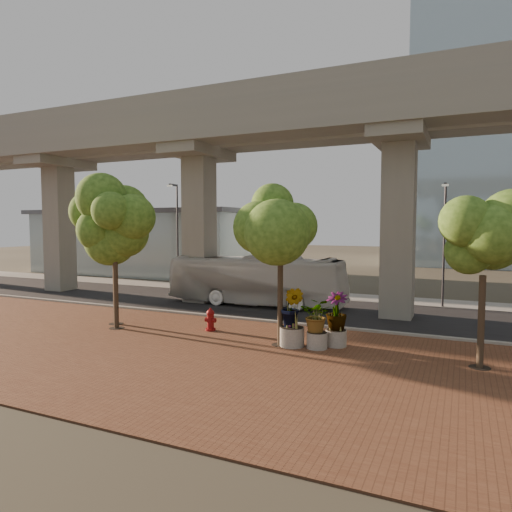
% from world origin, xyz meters
% --- Properties ---
extents(ground, '(160.00, 160.00, 0.00)m').
position_xyz_m(ground, '(0.00, 0.00, 0.00)').
color(ground, '#3D392D').
rests_on(ground, ground).
extents(brick_plaza, '(70.00, 13.00, 0.06)m').
position_xyz_m(brick_plaza, '(0.00, -8.00, 0.03)').
color(brick_plaza, brown).
rests_on(brick_plaza, ground).
extents(asphalt_road, '(90.00, 8.00, 0.04)m').
position_xyz_m(asphalt_road, '(0.00, 2.00, 0.02)').
color(asphalt_road, black).
rests_on(asphalt_road, ground).
extents(curb_strip, '(70.00, 0.25, 0.16)m').
position_xyz_m(curb_strip, '(0.00, -2.00, 0.08)').
color(curb_strip, gray).
rests_on(curb_strip, ground).
extents(far_sidewalk, '(90.00, 3.00, 0.06)m').
position_xyz_m(far_sidewalk, '(0.00, 7.50, 0.03)').
color(far_sidewalk, gray).
rests_on(far_sidewalk, ground).
extents(transit_viaduct, '(72.00, 5.60, 12.40)m').
position_xyz_m(transit_viaduct, '(0.00, 2.00, 7.29)').
color(transit_viaduct, gray).
rests_on(transit_viaduct, ground).
extents(station_pavilion, '(23.00, 13.00, 6.30)m').
position_xyz_m(station_pavilion, '(-20.00, 16.00, 3.22)').
color(station_pavilion, '#A2B5B9').
rests_on(station_pavilion, ground).
extents(transit_bus, '(10.90, 2.84, 3.02)m').
position_xyz_m(transit_bus, '(-2.21, 2.26, 1.51)').
color(transit_bus, silver).
rests_on(transit_bus, ground).
extents(fire_hydrant, '(0.52, 0.46, 1.03)m').
position_xyz_m(fire_hydrant, '(-1.28, -4.78, 0.56)').
color(fire_hydrant, maroon).
rests_on(fire_hydrant, ground).
extents(planter_front, '(1.80, 1.80, 1.98)m').
position_xyz_m(planter_front, '(4.00, -5.63, 1.26)').
color(planter_front, gray).
rests_on(planter_front, ground).
extents(planter_right, '(2.02, 2.02, 2.16)m').
position_xyz_m(planter_right, '(4.59, -5.00, 1.37)').
color(planter_right, '#AEA79D').
rests_on(planter_right, ground).
extents(planter_left, '(2.15, 2.15, 2.36)m').
position_xyz_m(planter_left, '(3.00, -5.73, 1.49)').
color(planter_left, gray).
rests_on(planter_left, ground).
extents(street_tree_far_west, '(3.81, 3.81, 6.85)m').
position_xyz_m(street_tree_far_west, '(-6.17, -5.47, 5.15)').
color(street_tree_far_west, '#453927').
rests_on(street_tree_far_west, ground).
extents(street_tree_near_west, '(3.85, 3.85, 6.38)m').
position_xyz_m(street_tree_near_west, '(-5.50, -6.19, 4.66)').
color(street_tree_near_west, '#453927').
rests_on(street_tree_near_west, ground).
extents(street_tree_near_east, '(3.98, 3.98, 6.88)m').
position_xyz_m(street_tree_near_east, '(2.50, -5.75, 5.11)').
color(street_tree_near_east, '#453927').
rests_on(street_tree_near_east, ground).
extents(street_tree_far_east, '(3.78, 3.78, 5.97)m').
position_xyz_m(street_tree_far_east, '(9.71, -5.68, 4.29)').
color(street_tree_far_east, '#453927').
rests_on(street_tree_far_east, ground).
extents(streetlamp_west, '(0.39, 1.15, 7.94)m').
position_xyz_m(streetlamp_west, '(-11.39, 7.39, 4.64)').
color(streetlamp_west, '#2E2E33').
rests_on(streetlamp_west, ground).
extents(streetlamp_east, '(0.36, 1.04, 7.19)m').
position_xyz_m(streetlamp_east, '(8.07, 6.07, 4.20)').
color(streetlamp_east, '#2B2B2F').
rests_on(streetlamp_east, ground).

